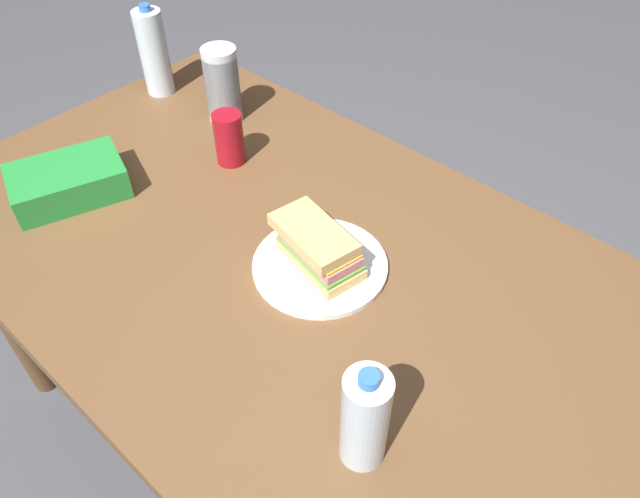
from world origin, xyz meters
name	(u,v)px	position (x,y,z in m)	size (l,w,h in m)	color
ground_plane	(290,436)	(0.00, 0.00, 0.00)	(8.00, 8.00, 0.00)	#4C4C51
dining_table	(279,282)	(0.00, 0.00, 0.66)	(1.51, 0.90, 0.75)	brown
paper_plate	(320,265)	(-0.10, -0.02, 0.76)	(0.26, 0.26, 0.01)	white
sandwich	(318,247)	(-0.09, -0.02, 0.81)	(0.20, 0.13, 0.08)	#DBB26B
soda_can_red	(229,138)	(0.28, -0.14, 0.81)	(0.07, 0.07, 0.12)	maroon
chip_bag	(68,181)	(0.45, 0.18, 0.79)	(0.23, 0.15, 0.07)	#268C38
water_bottle_tall	(365,419)	(-0.39, 0.21, 0.84)	(0.07, 0.07, 0.20)	silver
plastic_cup_stack	(222,85)	(0.43, -0.25, 0.85)	(0.08, 0.08, 0.18)	silver
water_bottle_spare	(154,52)	(0.66, -0.22, 0.86)	(0.07, 0.07, 0.23)	silver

